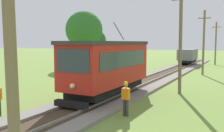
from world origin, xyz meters
TOP-DOWN VIEW (x-y plane):
  - red_tram at (0.00, 20.35)m, footprint 2.60×8.54m
  - freight_car at (0.00, 47.91)m, footprint 2.40×5.20m
  - utility_pole_near_tram at (3.93, 8.97)m, footprint 1.40×0.34m
  - utility_pole_mid at (3.93, 23.98)m, footprint 1.40×0.48m
  - utility_pole_far at (3.93, 36.20)m, footprint 1.40×0.41m
  - utility_pole_distant at (3.93, 51.00)m, footprint 1.40×0.27m
  - second_worker at (2.76, 17.06)m, footprint 0.40×0.27m
  - tree_left_near at (-17.22, 47.29)m, footprint 4.14×4.14m
  - tree_right_near at (-13.51, 37.90)m, footprint 5.62×5.62m

SIDE VIEW (x-z plane):
  - second_worker at x=2.76m, z-range 0.09..1.88m
  - freight_car at x=0.00m, z-range 0.40..2.71m
  - red_tram at x=0.00m, z-range -0.20..4.59m
  - utility_pole_distant at x=3.93m, z-range 0.10..7.21m
  - utility_pole_far at x=3.93m, z-range 0.10..7.48m
  - utility_pole_near_tram at x=3.93m, z-range 0.10..7.71m
  - utility_pole_mid at x=3.93m, z-range 0.10..7.80m
  - tree_left_near at x=-17.22m, z-range 1.04..7.27m
  - tree_right_near at x=-13.51m, z-range 1.41..9.88m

